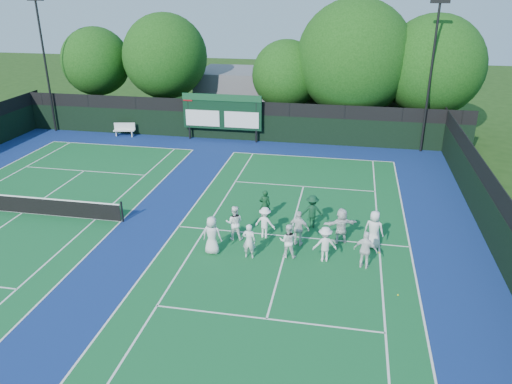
% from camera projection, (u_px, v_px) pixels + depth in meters
% --- Properties ---
extents(ground, '(120.00, 120.00, 0.00)m').
position_uv_depth(ground, '(287.00, 247.00, 22.60)').
color(ground, '#1A380F').
rests_on(ground, ground).
extents(court_apron, '(34.00, 32.00, 0.01)m').
position_uv_depth(court_apron, '(169.00, 226.00, 24.55)').
color(court_apron, navy).
rests_on(court_apron, ground).
extents(near_court, '(11.05, 23.85, 0.01)m').
position_uv_depth(near_court, '(290.00, 236.00, 23.50)').
color(near_court, '#115628').
rests_on(near_court, ground).
extents(left_court, '(11.05, 23.85, 0.01)m').
position_uv_depth(left_court, '(23.00, 213.00, 25.94)').
color(left_court, '#115628').
rests_on(left_court, ground).
extents(back_fence, '(34.00, 0.08, 3.00)m').
position_uv_depth(back_fence, '(237.00, 122.00, 37.62)').
color(back_fence, black).
rests_on(back_fence, ground).
extents(divider_fence_right, '(0.08, 32.00, 3.00)m').
position_uv_depth(divider_fence_right, '(498.00, 227.00, 21.41)').
color(divider_fence_right, black).
rests_on(divider_fence_right, ground).
extents(scoreboard, '(6.00, 0.21, 3.55)m').
position_uv_depth(scoreboard, '(222.00, 112.00, 37.10)').
color(scoreboard, black).
rests_on(scoreboard, ground).
extents(clubhouse, '(18.00, 6.00, 4.00)m').
position_uv_depth(clubhouse, '(301.00, 95.00, 43.93)').
color(clubhouse, slate).
rests_on(clubhouse, ground).
extents(light_pole_left, '(1.20, 0.30, 10.12)m').
position_uv_depth(light_pole_left, '(43.00, 51.00, 38.06)').
color(light_pole_left, black).
rests_on(light_pole_left, ground).
extents(light_pole_right, '(1.20, 0.30, 10.12)m').
position_uv_depth(light_pole_right, '(432.00, 61.00, 33.09)').
color(light_pole_right, black).
rests_on(light_pole_right, ground).
extents(tennis_net, '(11.30, 0.10, 1.10)m').
position_uv_depth(tennis_net, '(21.00, 204.00, 25.75)').
color(tennis_net, black).
rests_on(tennis_net, ground).
extents(bench, '(1.68, 0.74, 1.03)m').
position_uv_depth(bench, '(124.00, 129.00, 38.91)').
color(bench, silver).
rests_on(bench, ground).
extents(tree_a, '(5.62, 5.62, 7.86)m').
position_uv_depth(tree_a, '(98.00, 63.00, 41.71)').
color(tree_a, black).
rests_on(tree_a, ground).
extents(tree_b, '(6.81, 6.81, 9.02)m').
position_uv_depth(tree_b, '(167.00, 58.00, 40.43)').
color(tree_b, black).
rests_on(tree_b, ground).
extents(tree_c, '(5.39, 5.39, 7.14)m').
position_uv_depth(tree_c, '(288.00, 76.00, 39.13)').
color(tree_c, black).
rests_on(tree_c, ground).
extents(tree_d, '(8.74, 8.74, 10.21)m').
position_uv_depth(tree_d, '(356.00, 61.00, 37.73)').
color(tree_d, black).
rests_on(tree_d, ground).
extents(tree_e, '(7.48, 7.48, 9.17)m').
position_uv_depth(tree_e, '(435.00, 69.00, 36.88)').
color(tree_e, black).
rests_on(tree_e, ground).
extents(tennis_ball_0, '(0.07, 0.07, 0.07)m').
position_uv_depth(tennis_ball_0, '(210.00, 247.00, 22.46)').
color(tennis_ball_0, '#C8D719').
rests_on(tennis_ball_0, ground).
extents(tennis_ball_1, '(0.07, 0.07, 0.07)m').
position_uv_depth(tennis_ball_1, '(301.00, 220.00, 25.05)').
color(tennis_ball_1, '#C8D719').
rests_on(tennis_ball_1, ground).
extents(tennis_ball_2, '(0.07, 0.07, 0.07)m').
position_uv_depth(tennis_ball_2, '(398.00, 295.00, 19.02)').
color(tennis_ball_2, '#C8D719').
rests_on(tennis_ball_2, ground).
extents(tennis_ball_5, '(0.07, 0.07, 0.07)m').
position_uv_depth(tennis_ball_5, '(379.00, 253.00, 22.02)').
color(tennis_ball_5, '#C8D719').
rests_on(tennis_ball_5, ground).
extents(player_front_0, '(0.87, 0.58, 1.74)m').
position_uv_depth(player_front_0, '(212.00, 235.00, 21.75)').
color(player_front_0, silver).
rests_on(player_front_0, ground).
extents(player_front_1, '(0.60, 0.40, 1.61)m').
position_uv_depth(player_front_1, '(249.00, 241.00, 21.40)').
color(player_front_1, white).
rests_on(player_front_1, ground).
extents(player_front_2, '(0.77, 0.61, 1.55)m').
position_uv_depth(player_front_2, '(288.00, 241.00, 21.48)').
color(player_front_2, white).
rests_on(player_front_2, ground).
extents(player_front_3, '(1.13, 0.81, 1.59)m').
position_uv_depth(player_front_3, '(325.00, 244.00, 21.16)').
color(player_front_3, silver).
rests_on(player_front_3, ground).
extents(player_front_4, '(1.04, 0.60, 1.67)m').
position_uv_depth(player_front_4, '(366.00, 250.00, 20.61)').
color(player_front_4, white).
rests_on(player_front_4, ground).
extents(player_back_0, '(0.88, 0.72, 1.67)m').
position_uv_depth(player_back_0, '(234.00, 223.00, 22.96)').
color(player_back_0, white).
rests_on(player_back_0, ground).
extents(player_back_1, '(1.09, 0.79, 1.53)m').
position_uv_depth(player_back_1, '(265.00, 223.00, 23.15)').
color(player_back_1, white).
rests_on(player_back_1, ground).
extents(player_back_2, '(1.05, 0.61, 1.69)m').
position_uv_depth(player_back_2, '(299.00, 228.00, 22.42)').
color(player_back_2, silver).
rests_on(player_back_2, ground).
extents(player_back_3, '(1.65, 1.01, 1.70)m').
position_uv_depth(player_back_3, '(341.00, 226.00, 22.66)').
color(player_back_3, silver).
rests_on(player_back_3, ground).
extents(player_back_4, '(0.99, 0.77, 1.78)m').
position_uv_depth(player_back_4, '(374.00, 230.00, 22.21)').
color(player_back_4, white).
rests_on(player_back_4, ground).
extents(coach_left, '(0.65, 0.52, 1.56)m').
position_uv_depth(coach_left, '(265.00, 205.00, 24.98)').
color(coach_left, '#0F381C').
rests_on(coach_left, ground).
extents(coach_right, '(1.16, 0.79, 1.67)m').
position_uv_depth(coach_right, '(312.00, 211.00, 24.12)').
color(coach_right, '#0E361F').
rests_on(coach_right, ground).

